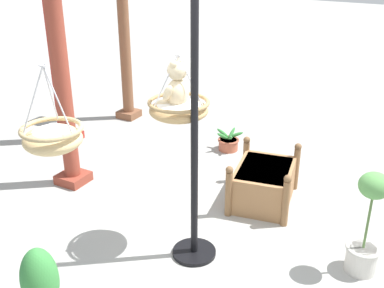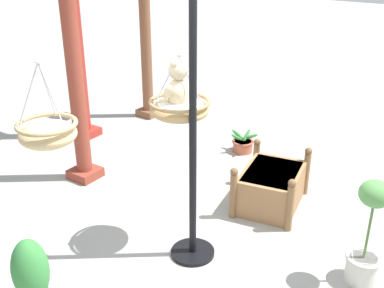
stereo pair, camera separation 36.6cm
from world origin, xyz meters
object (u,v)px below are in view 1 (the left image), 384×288
Objects in this scene: greenhouse_pillar_right at (57,61)px; greenhouse_pillar_far_back at (61,74)px; hanging_basket_left_high at (53,137)px; wooden_planter_box at (264,183)px; greenhouse_pillar_left at (125,45)px; potted_plant_tall_leafy at (228,142)px; hanging_basket_with_teddy at (179,109)px; display_pole_central at (194,181)px; teddy_bear at (176,87)px; potted_plant_fern_front at (367,229)px.

greenhouse_pillar_far_back is (-1.00, -1.04, 0.19)m from greenhouse_pillar_right.
wooden_planter_box is (2.36, -0.90, -1.30)m from hanging_basket_left_high.
greenhouse_pillar_left is 3.62m from wooden_planter_box.
hanging_basket_left_high is 0.23× the size of greenhouse_pillar_far_back.
greenhouse_pillar_left is 6.19× the size of potted_plant_tall_leafy.
hanging_basket_with_teddy is at bearing -116.07° from greenhouse_pillar_right.
hanging_basket_left_high is (-1.05, 0.66, 0.71)m from display_pole_central.
greenhouse_pillar_left reaches higher than display_pole_central.
wooden_planter_box is at bearing -23.79° from teddy_bear.
greenhouse_pillar_right is 0.87× the size of greenhouse_pillar_far_back.
greenhouse_pillar_left is at bearing 29.42° from hanging_basket_left_high.
hanging_basket_with_teddy reaches higher than wooden_planter_box.
wooden_planter_box is (-1.55, -3.10, -1.04)m from greenhouse_pillar_left.
hanging_basket_with_teddy is 0.24× the size of greenhouse_pillar_right.
teddy_bear is 0.45× the size of wooden_planter_box.
display_pole_central reaches higher than wooden_planter_box.
greenhouse_pillar_left is (2.70, 2.61, -0.19)m from hanging_basket_with_teddy.
display_pole_central is 4.21× the size of hanging_basket_with_teddy.
greenhouse_pillar_left reaches higher than potted_plant_tall_leafy.
potted_plant_fern_front is at bearing -77.52° from teddy_bear.
hanging_basket_left_high is at bearing -150.58° from greenhouse_pillar_left.
display_pole_central and greenhouse_pillar_right have the same top height.
teddy_bear is 1.89m from greenhouse_pillar_far_back.
greenhouse_pillar_far_back reaches higher than wooden_planter_box.
potted_plant_fern_front is at bearing -120.58° from wooden_planter_box.
display_pole_central is 1.45m from wooden_planter_box.
hanging_basket_left_high is at bearing 161.09° from hanging_basket_with_teddy.
greenhouse_pillar_far_back reaches higher than hanging_basket_left_high.
greenhouse_pillar_left is at bearing 44.05° from hanging_basket_with_teddy.
greenhouse_pillar_far_back is at bearing 107.66° from wooden_planter_box.
display_pole_central is at bearing -162.96° from potted_plant_tall_leafy.
hanging_basket_left_high is at bearing 147.83° from display_pole_central.
potted_plant_fern_front reaches higher than wooden_planter_box.
greenhouse_pillar_right is 1.46m from greenhouse_pillar_far_back.
potted_plant_fern_front is (0.55, -1.52, -0.36)m from display_pole_central.
teddy_bear is at bearing 156.21° from wooden_planter_box.
teddy_bear reaches higher than wooden_planter_box.
wooden_planter_box is (-0.26, -3.38, -1.01)m from greenhouse_pillar_right.
hanging_basket_with_teddy is 0.21m from teddy_bear.
display_pole_central is at bearing -118.79° from teddy_bear.
teddy_bear is 3.76m from greenhouse_pillar_left.
greenhouse_pillar_right is (1.56, 3.14, 0.43)m from display_pole_central.
hanging_basket_left_high is 2.16m from greenhouse_pillar_far_back.
greenhouse_pillar_far_back reaches higher than hanging_basket_with_teddy.
greenhouse_pillar_far_back is (0.41, 1.83, -0.22)m from teddy_bear.
hanging_basket_with_teddy is 0.59× the size of wooden_planter_box.
greenhouse_pillar_left is at bearing 79.18° from potted_plant_tall_leafy.
greenhouse_pillar_right is at bearing 110.30° from potted_plant_tall_leafy.
hanging_basket_with_teddy is 2.07m from potted_plant_fern_front.
display_pole_central is 2.49× the size of potted_plant_fern_front.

